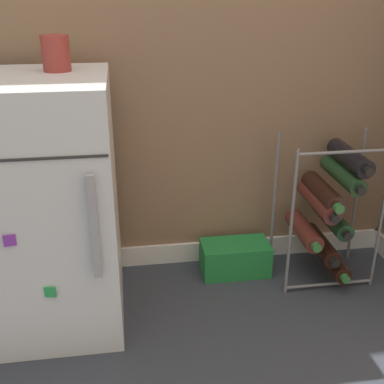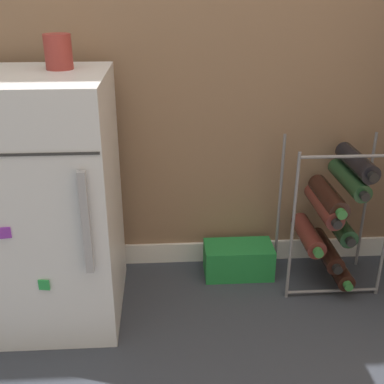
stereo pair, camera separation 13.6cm
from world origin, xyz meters
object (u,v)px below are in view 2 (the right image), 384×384
at_px(mini_fridge, 35,202).
at_px(soda_box, 238,260).
at_px(wine_rack, 333,215).
at_px(fridge_top_cup, 58,52).

distance_m(mini_fridge, soda_box, 0.87).
relative_size(mini_fridge, wine_rack, 1.46).
bearing_deg(wine_rack, fridge_top_cup, -178.36).
distance_m(wine_rack, soda_box, 0.43).
distance_m(wine_rack, fridge_top_cup, 1.19).
bearing_deg(mini_fridge, wine_rack, 5.66).
height_order(soda_box, fridge_top_cup, fridge_top_cup).
bearing_deg(soda_box, wine_rack, -11.48).
xyz_separation_m(mini_fridge, fridge_top_cup, (0.12, 0.08, 0.50)).
height_order(mini_fridge, soda_box, mini_fridge).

